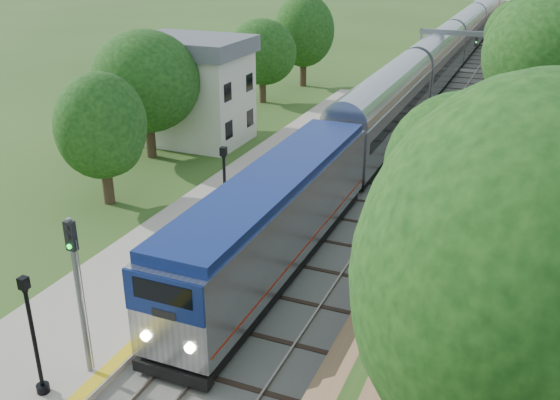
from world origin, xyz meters
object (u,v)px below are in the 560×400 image
at_px(lamppost_mid, 35,343).
at_px(signal_gantry, 460,45).
at_px(lamppost_far, 225,197).
at_px(station_building, 192,89).
at_px(train, 451,50).
at_px(signal_platform, 77,281).
at_px(signal_farside, 449,139).

bearing_deg(lamppost_mid, signal_gantry, 83.45).
bearing_deg(lamppost_far, station_building, 125.34).
distance_m(train, signal_platform, 63.42).
distance_m(train, lamppost_mid, 65.01).
bearing_deg(signal_gantry, signal_farside, -83.05).
xyz_separation_m(signal_gantry, train, (-2.47, 11.72, -2.44)).
bearing_deg(station_building, signal_platform, -67.38).
relative_size(signal_gantry, lamppost_far, 1.72).
distance_m(station_building, signal_gantry, 29.94).
height_order(station_building, signal_platform, station_building).
bearing_deg(train, signal_farside, -81.66).
bearing_deg(train, lamppost_mid, -93.20).
relative_size(lamppost_mid, signal_platform, 0.75).
relative_size(train, signal_platform, 21.02).
xyz_separation_m(signal_gantry, lamppost_far, (-5.93, -39.86, -2.26)).
bearing_deg(signal_farside, lamppost_far, -136.19).
height_order(lamppost_far, signal_farside, signal_farside).
xyz_separation_m(train, signal_farside, (6.20, -42.31, 1.79)).
height_order(signal_gantry, train, signal_gantry).
height_order(station_building, lamppost_mid, station_building).
xyz_separation_m(station_building, train, (14.00, 36.71, -1.71)).
distance_m(station_building, signal_farside, 20.96).
xyz_separation_m(train, signal_platform, (-2.90, -63.34, 1.72)).
relative_size(station_building, lamppost_far, 1.76).
relative_size(signal_gantry, train, 0.07).
bearing_deg(signal_farside, station_building, 164.50).
bearing_deg(lamppost_far, signal_platform, -87.30).
xyz_separation_m(station_building, signal_platform, (11.10, -26.63, 0.01)).
bearing_deg(station_building, signal_farside, -15.50).
bearing_deg(station_building, train, 69.13).
relative_size(lamppost_mid, signal_farside, 0.68).
xyz_separation_m(station_building, signal_gantry, (16.47, 24.99, 0.73)).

